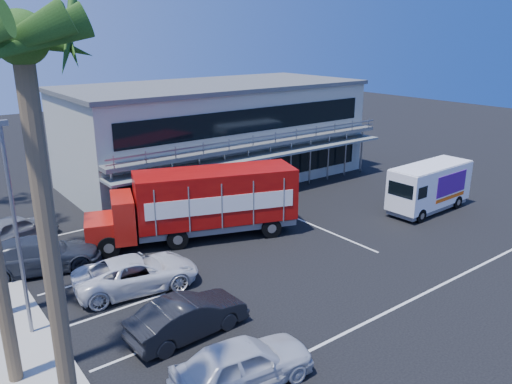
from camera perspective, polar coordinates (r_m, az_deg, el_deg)
ground at (r=26.52m, az=7.69°, el=-6.54°), size 120.00×120.00×0.00m
building at (r=38.48m, az=-4.69°, el=6.87°), size 22.40×12.00×7.30m
palm_a at (r=11.26m, az=-24.91°, el=12.73°), size 2.80×2.80×11.75m
light_pole_near at (r=19.27m, az=-25.83°, el=-3.22°), size 0.50×0.25×8.09m
red_truck at (r=27.26m, az=-6.19°, el=-1.10°), size 11.46×6.17×3.78m
white_van at (r=33.28m, az=19.21°, el=0.59°), size 6.25×2.32×3.02m
parked_car_a at (r=16.75m, az=-1.48°, el=-18.94°), size 4.88×2.44×1.60m
parked_car_b at (r=19.24m, az=-7.77°, el=-13.93°), size 4.68×1.82×1.52m
parked_car_c at (r=22.82m, az=-13.45°, el=-8.98°), size 5.73×3.34×1.50m
parked_car_d at (r=25.86m, az=-23.67°, el=-6.60°), size 6.09×3.64×1.65m
parked_car_e at (r=29.90m, az=-25.75°, el=-3.81°), size 4.78×3.15×1.51m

